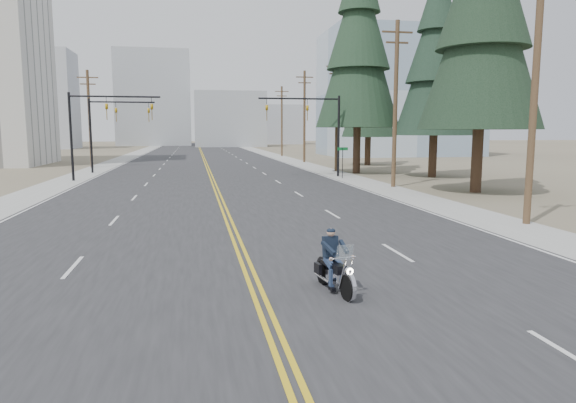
% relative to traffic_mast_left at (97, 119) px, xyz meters
% --- Properties ---
extents(ground_plane, '(400.00, 400.00, 0.00)m').
position_rel_traffic_mast_left_xyz_m(ground_plane, '(8.98, -32.00, -4.94)').
color(ground_plane, '#776D56').
rests_on(ground_plane, ground).
extents(road, '(20.00, 200.00, 0.01)m').
position_rel_traffic_mast_left_xyz_m(road, '(8.98, 38.00, -4.93)').
color(road, '#303033').
rests_on(road, ground).
extents(sidewalk_left, '(3.00, 200.00, 0.01)m').
position_rel_traffic_mast_left_xyz_m(sidewalk_left, '(-2.52, 38.00, -4.93)').
color(sidewalk_left, '#A5A5A0').
rests_on(sidewalk_left, ground).
extents(sidewalk_right, '(3.00, 200.00, 0.01)m').
position_rel_traffic_mast_left_xyz_m(sidewalk_right, '(20.48, 38.00, -4.93)').
color(sidewalk_right, '#A5A5A0').
rests_on(sidewalk_right, ground).
extents(traffic_mast_left, '(7.10, 0.26, 7.00)m').
position_rel_traffic_mast_left_xyz_m(traffic_mast_left, '(0.00, 0.00, 0.00)').
color(traffic_mast_left, black).
rests_on(traffic_mast_left, ground).
extents(traffic_mast_right, '(7.10, 0.26, 7.00)m').
position_rel_traffic_mast_left_xyz_m(traffic_mast_right, '(17.95, 0.00, 0.00)').
color(traffic_mast_right, black).
rests_on(traffic_mast_right, ground).
extents(traffic_mast_far, '(6.10, 0.26, 7.00)m').
position_rel_traffic_mast_left_xyz_m(traffic_mast_far, '(-0.33, 8.00, -0.06)').
color(traffic_mast_far, black).
rests_on(traffic_mast_far, ground).
extents(street_sign, '(0.90, 0.06, 2.62)m').
position_rel_traffic_mast_left_xyz_m(street_sign, '(19.78, -2.00, -3.13)').
color(street_sign, black).
rests_on(street_sign, ground).
extents(utility_pole_a, '(2.20, 0.30, 11.00)m').
position_rel_traffic_mast_left_xyz_m(utility_pole_a, '(21.48, -24.00, 0.79)').
color(utility_pole_a, brown).
rests_on(utility_pole_a, ground).
extents(utility_pole_b, '(2.20, 0.30, 11.50)m').
position_rel_traffic_mast_left_xyz_m(utility_pole_b, '(21.48, -9.00, 1.05)').
color(utility_pole_b, brown).
rests_on(utility_pole_b, ground).
extents(utility_pole_c, '(2.20, 0.30, 11.00)m').
position_rel_traffic_mast_left_xyz_m(utility_pole_c, '(21.48, 6.00, 0.79)').
color(utility_pole_c, brown).
rests_on(utility_pole_c, ground).
extents(utility_pole_d, '(2.20, 0.30, 11.50)m').
position_rel_traffic_mast_left_xyz_m(utility_pole_d, '(21.48, 21.00, 1.05)').
color(utility_pole_d, brown).
rests_on(utility_pole_d, ground).
extents(utility_pole_e, '(2.20, 0.30, 11.00)m').
position_rel_traffic_mast_left_xyz_m(utility_pole_e, '(21.48, 38.00, 0.79)').
color(utility_pole_e, brown).
rests_on(utility_pole_e, ground).
extents(utility_pole_left, '(2.20, 0.30, 10.50)m').
position_rel_traffic_mast_left_xyz_m(utility_pole_left, '(-3.52, 16.00, 0.54)').
color(utility_pole_left, brown).
rests_on(utility_pole_left, ground).
extents(glass_building, '(24.00, 16.00, 20.00)m').
position_rel_traffic_mast_left_xyz_m(glass_building, '(40.98, 38.00, 5.06)').
color(glass_building, '#9EB5CC').
rests_on(glass_building, ground).
extents(haze_bldg_a, '(14.00, 12.00, 22.00)m').
position_rel_traffic_mast_left_xyz_m(haze_bldg_a, '(-26.02, 83.00, 6.06)').
color(haze_bldg_a, '#B7BCC6').
rests_on(haze_bldg_a, ground).
extents(haze_bldg_b, '(18.00, 14.00, 14.00)m').
position_rel_traffic_mast_left_xyz_m(haze_bldg_b, '(16.98, 93.00, 2.06)').
color(haze_bldg_b, '#ADB2B7').
rests_on(haze_bldg_b, ground).
extents(haze_bldg_c, '(16.00, 12.00, 18.00)m').
position_rel_traffic_mast_left_xyz_m(haze_bldg_c, '(48.98, 78.00, 4.06)').
color(haze_bldg_c, '#B7BCC6').
rests_on(haze_bldg_c, ground).
extents(haze_bldg_d, '(20.00, 15.00, 26.00)m').
position_rel_traffic_mast_left_xyz_m(haze_bldg_d, '(-3.02, 108.00, 8.06)').
color(haze_bldg_d, '#ADB2B7').
rests_on(haze_bldg_d, ground).
extents(haze_bldg_e, '(14.00, 14.00, 12.00)m').
position_rel_traffic_mast_left_xyz_m(haze_bldg_e, '(33.98, 118.00, 1.06)').
color(haze_bldg_e, '#B7BCC6').
rests_on(haze_bldg_e, ground).
extents(motorcyclist, '(1.17, 2.11, 1.56)m').
position_rel_traffic_mast_left_xyz_m(motorcyclist, '(10.87, -31.58, -4.15)').
color(motorcyclist, black).
rests_on(motorcyclist, ground).
extents(conifer_near, '(7.69, 7.69, 20.36)m').
position_rel_traffic_mast_left_xyz_m(conifer_near, '(25.56, -12.95, 6.76)').
color(conifer_near, '#382619').
rests_on(conifer_near, ground).
extents(conifer_mid, '(6.79, 6.79, 18.11)m').
position_rel_traffic_mast_left_xyz_m(conifer_mid, '(27.95, -1.82, 5.46)').
color(conifer_mid, '#382619').
rests_on(conifer_mid, ground).
extents(conifer_tall, '(7.79, 7.79, 21.64)m').
position_rel_traffic_mast_left_xyz_m(conifer_tall, '(22.74, 3.36, 7.49)').
color(conifer_tall, '#382619').
rests_on(conifer_tall, ground).
extents(conifer_far, '(6.19, 6.19, 16.57)m').
position_rel_traffic_mast_left_xyz_m(conifer_far, '(27.67, 14.39, 4.57)').
color(conifer_far, '#382619').
rests_on(conifer_far, ground).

